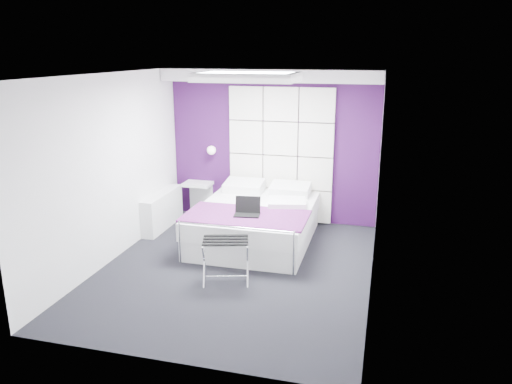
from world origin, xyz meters
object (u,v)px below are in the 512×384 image
wall_lamp (212,150)px  laptop (248,210)px  nightstand (198,184)px  luggage_rack (226,260)px  bed (256,222)px  radiator (162,210)px

wall_lamp → laptop: bearing=-54.5°
nightstand → luggage_rack: nightstand is taller
nightstand → luggage_rack: size_ratio=0.85×
laptop → luggage_rack: bearing=-99.8°
bed → wall_lamp: bearing=136.5°
wall_lamp → bed: size_ratio=0.07×
bed → laptop: 0.61m
nightstand → laptop: bearing=-47.5°
luggage_rack → radiator: bearing=118.9°
laptop → nightstand: bearing=124.5°
nightstand → luggage_rack: (1.30, -2.40, -0.32)m
laptop → radiator: bearing=148.8°
bed → nightstand: (-1.31, 0.95, 0.28)m
wall_lamp → radiator: size_ratio=0.12×
bed → luggage_rack: bed is taller
wall_lamp → bed: (1.04, -0.99, -0.90)m
wall_lamp → laptop: size_ratio=0.41×
radiator → laptop: bearing=-23.2°
luggage_rack → laptop: laptop is taller
radiator → nightstand: nightstand is taller
bed → laptop: laptop is taller
wall_lamp → radiator: bearing=-130.1°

